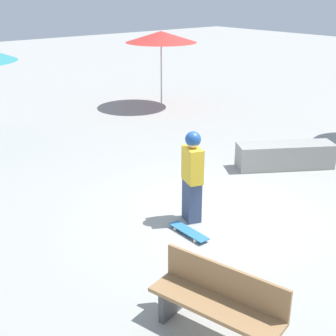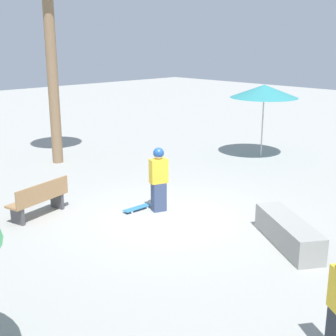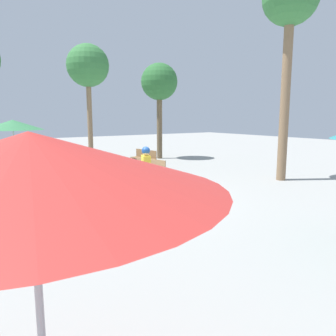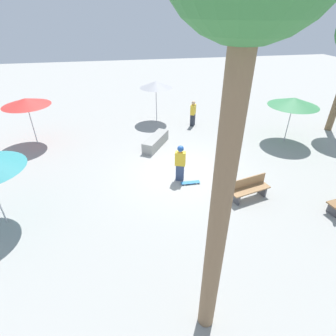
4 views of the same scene
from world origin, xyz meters
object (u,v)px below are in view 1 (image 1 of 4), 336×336
(skater_main, at_px, (192,174))
(skateboard, at_px, (189,231))
(concrete_ledge, at_px, (285,156))
(shade_umbrella_red, at_px, (161,37))
(bench_near, at_px, (218,303))

(skater_main, height_order, skateboard, skater_main)
(skater_main, distance_m, concrete_ledge, 3.42)
(skater_main, bearing_deg, skateboard, -27.63)
(skater_main, distance_m, shade_umbrella_red, 8.45)
(skater_main, bearing_deg, shade_umbrella_red, 164.26)
(skateboard, xyz_separation_m, shade_umbrella_red, (5.19, 7.18, 2.23))
(skateboard, relative_size, shade_umbrella_red, 0.33)
(bench_near, relative_size, shade_umbrella_red, 0.67)
(concrete_ledge, distance_m, shade_umbrella_red, 6.74)
(shade_umbrella_red, bearing_deg, bench_near, -125.45)
(skateboard, bearing_deg, concrete_ledge, 104.78)
(shade_umbrella_red, bearing_deg, skateboard, -125.85)
(concrete_ledge, xyz_separation_m, shade_umbrella_red, (1.48, 6.26, 2.01))
(skateboard, distance_m, concrete_ledge, 3.83)
(concrete_ledge, bearing_deg, bench_near, -150.23)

